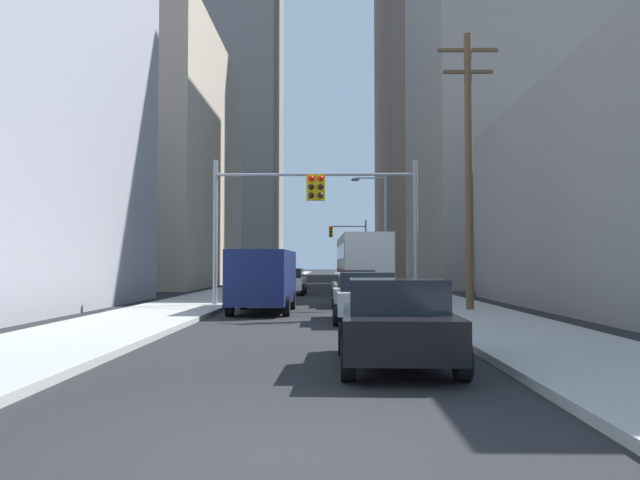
# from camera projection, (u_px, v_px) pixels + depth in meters

# --- Properties ---
(ground_plane) EXTENTS (400.00, 400.00, 0.00)m
(ground_plane) POSITION_uv_depth(u_px,v_px,m) (264.00, 461.00, 5.61)
(ground_plane) COLOR black
(sidewalk_left) EXTENTS (3.62, 160.00, 0.15)m
(sidewalk_left) POSITION_uv_depth(u_px,v_px,m) (264.00, 283.00, 55.66)
(sidewalk_left) COLOR #9E9E99
(sidewalk_left) RESTS_ON ground
(sidewalk_right) EXTENTS (3.62, 160.00, 0.15)m
(sidewalk_right) POSITION_uv_depth(u_px,v_px,m) (382.00, 283.00, 55.49)
(sidewalk_right) COLOR #9E9E99
(sidewalk_right) RESTS_ON ground
(city_bus) EXTENTS (2.79, 11.56, 3.40)m
(city_bus) POSITION_uv_depth(u_px,v_px,m) (361.00, 261.00, 37.00)
(city_bus) COLOR silver
(city_bus) RESTS_ON ground
(cargo_van_navy) EXTENTS (2.16, 5.25, 2.26)m
(cargo_van_navy) POSITION_uv_depth(u_px,v_px,m) (263.00, 277.00, 22.85)
(cargo_van_navy) COLOR #141E4C
(cargo_van_navy) RESTS_ON ground
(sedan_black) EXTENTS (1.95, 4.25, 1.52)m
(sedan_black) POSITION_uv_depth(u_px,v_px,m) (396.00, 322.00, 10.77)
(sedan_black) COLOR black
(sedan_black) RESTS_ON ground
(sedan_silver) EXTENTS (1.95, 4.25, 1.52)m
(sedan_silver) POSITION_uv_depth(u_px,v_px,m) (365.00, 297.00, 19.11)
(sedan_silver) COLOR #B7BABF
(sedan_silver) RESTS_ON ground
(sedan_beige) EXTENTS (1.95, 4.24, 1.52)m
(sedan_beige) POSITION_uv_depth(u_px,v_px,m) (355.00, 288.00, 26.59)
(sedan_beige) COLOR #C6B793
(sedan_beige) RESTS_ON ground
(sedan_white) EXTENTS (1.95, 4.25, 1.52)m
(sedan_white) POSITION_uv_depth(u_px,v_px,m) (289.00, 281.00, 36.18)
(sedan_white) COLOR white
(sedan_white) RESTS_ON ground
(traffic_signal_near_left) EXTENTS (4.17, 0.44, 6.00)m
(traffic_signal_near_left) POSITION_uv_depth(u_px,v_px,m) (259.00, 208.00, 25.27)
(traffic_signal_near_left) COLOR gray
(traffic_signal_near_left) RESTS_ON ground
(traffic_signal_near_right) EXTENTS (4.12, 0.44, 6.00)m
(traffic_signal_near_right) POSITION_uv_depth(u_px,v_px,m) (372.00, 207.00, 25.19)
(traffic_signal_near_right) COLOR gray
(traffic_signal_near_right) RESTS_ON ground
(traffic_signal_far_right) EXTENTS (3.65, 0.44, 6.00)m
(traffic_signal_far_right) POSITION_uv_depth(u_px,v_px,m) (350.00, 240.00, 60.08)
(traffic_signal_far_right) COLOR gray
(traffic_signal_far_right) RESTS_ON ground
(utility_pole_right) EXTENTS (2.20, 0.28, 10.18)m
(utility_pole_right) POSITION_uv_depth(u_px,v_px,m) (469.00, 165.00, 22.62)
(utility_pole_right) COLOR brown
(utility_pole_right) RESTS_ON ground
(street_lamp_right) EXTENTS (2.29, 0.32, 7.50)m
(street_lamp_right) POSITION_uv_depth(u_px,v_px,m) (380.00, 221.00, 39.99)
(street_lamp_right) COLOR gray
(street_lamp_right) RESTS_ON ground
(building_left_mid_office) EXTENTS (17.13, 24.45, 20.53)m
(building_left_mid_office) POSITION_uv_depth(u_px,v_px,m) (119.00, 163.00, 52.25)
(building_left_mid_office) COLOR #B7A893
(building_left_mid_office) RESTS_ON ground
(building_left_far_tower) EXTENTS (17.39, 18.62, 64.36)m
(building_left_far_tower) POSITION_uv_depth(u_px,v_px,m) (224.00, 72.00, 98.80)
(building_left_far_tower) COLOR gray
(building_left_far_tower) RESTS_ON ground
(building_right_mid_block) EXTENTS (17.09, 19.89, 35.66)m
(building_right_mid_block) POSITION_uv_depth(u_px,v_px,m) (524.00, 68.00, 51.22)
(building_right_mid_block) COLOR gray
(building_right_mid_block) RESTS_ON ground
(building_right_far_highrise) EXTENTS (25.26, 29.80, 72.14)m
(building_right_far_highrise) POSITION_uv_depth(u_px,v_px,m) (466.00, 33.00, 92.72)
(building_right_far_highrise) COLOR #66564C
(building_right_far_highrise) RESTS_ON ground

